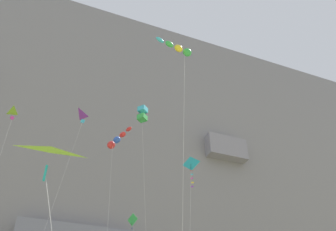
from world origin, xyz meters
The scene contains 9 objects.
cliff_face centered at (0.00, 65.90, 33.51)m, with size 180.00×31.94×67.06m.
kite_delta_far_left centered at (-10.18, 37.91, 24.51)m, with size 1.56×5.82×25.31m.
kite_diamond_far_right centered at (7.01, 28.03, 17.07)m, with size 3.11×4.22×18.56m.
kite_box_low_left centered at (3.90, 34.77, 27.36)m, with size 1.58×4.26×28.39m.
kite_windsock_high_right centered at (1.69, 17.87, 20.61)m, with size 3.16×2.85×21.11m.
kite_diamond_mid_center centered at (4.71, 38.97, 14.99)m, with size 1.27×6.35×16.51m.
kite_delta_upper_mid centered at (-5.24, 12.63, 7.01)m, with size 2.92×2.25×7.33m.
kite_windsock_mid_left centered at (1.16, 35.55, 23.30)m, with size 2.13×7.03×23.83m.
kite_delta_low_right centered at (-2.71, 33.24, 23.15)m, with size 4.05×5.08×23.81m.
Camera 1 is at (-5.05, 2.58, 1.90)m, focal length 36.18 mm.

